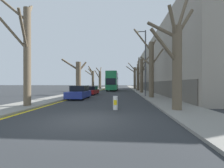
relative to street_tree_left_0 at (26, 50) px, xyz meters
The scene contains 19 objects.
ground_plane 7.62m from the street_tree_left_0, 33.84° to the right, with size 300.00×300.00×0.00m, color #2B2D30.
sidewalk_left 46.64m from the street_tree_left_0, 90.60° to the left, with size 3.00×120.00×0.12m, color gray.
sidewalk_right 47.93m from the street_tree_left_0, 76.61° to the left, with size 3.00×120.00×0.12m, color gray.
building_facade_right 30.22m from the street_tree_left_0, 54.49° to the left, with size 10.08×48.68×10.36m.
kerb_line_stripe 46.66m from the street_tree_left_0, 88.53° to the left, with size 0.24×120.00×0.01m, color yellow.
street_tree_left_0 is the anchor object (origin of this frame).
street_tree_left_1 12.73m from the street_tree_left_0, 89.94° to the left, with size 3.51×3.26×5.57m.
street_tree_left_2 24.01m from the street_tree_left_0, 90.24° to the left, with size 2.22×3.32×5.96m.
street_tree_left_3 36.00m from the street_tree_left_0, 90.40° to the left, with size 2.13×2.93×7.12m.
street_tree_right_0 10.53m from the street_tree_left_0, ahead, with size 2.95×1.80×7.65m.
street_tree_right_1 13.14m from the street_tree_left_0, 36.88° to the left, with size 3.98×3.12×8.69m.
street_tree_right_2 20.14m from the street_tree_left_0, 58.43° to the left, with size 2.61×5.26×7.73m.
street_tree_right_3 27.76m from the street_tree_left_0, 67.38° to the left, with size 3.09×5.39×7.67m.
street_tree_right_4 36.87m from the street_tree_left_0, 73.46° to the left, with size 3.93×2.06×8.15m.
double_decker_bus 26.69m from the street_tree_left_0, 80.33° to the left, with size 2.45×10.15×4.52m.
parked_car_0 7.55m from the street_tree_left_0, 71.75° to the left, with size 1.87×4.42×1.50m.
parked_car_1 13.62m from the street_tree_left_0, 80.83° to the left, with size 1.76×4.58×1.33m.
lamp_post 13.45m from the street_tree_left_0, 42.47° to the left, with size 1.40×0.20×8.61m.
traffic_bollard 7.64m from the street_tree_left_0, ahead, with size 0.31×0.32×0.90m.
Camera 1 is at (1.89, -6.95, 1.74)m, focal length 24.00 mm.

